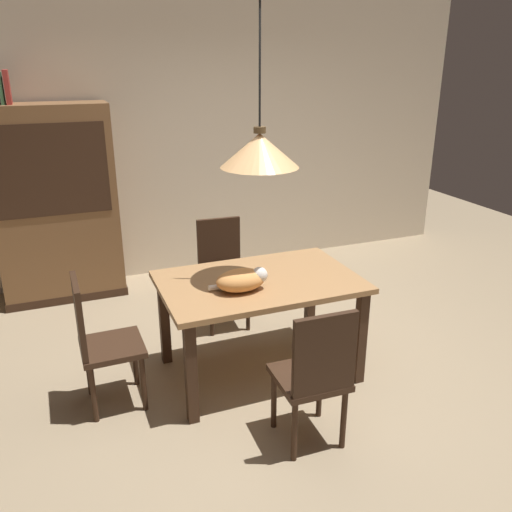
% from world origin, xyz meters
% --- Properties ---
extents(ground, '(10.00, 10.00, 0.00)m').
position_xyz_m(ground, '(0.00, 0.00, 0.00)').
color(ground, '#998466').
extents(back_wall, '(6.40, 0.10, 2.90)m').
position_xyz_m(back_wall, '(0.00, 2.65, 1.45)').
color(back_wall, beige).
rests_on(back_wall, ground).
extents(dining_table, '(1.40, 0.90, 0.75)m').
position_xyz_m(dining_table, '(-0.09, 0.35, 0.65)').
color(dining_table, '#A87A4C').
rests_on(dining_table, ground).
extents(chair_left_side, '(0.40, 0.40, 0.93)m').
position_xyz_m(chair_left_side, '(-1.22, 0.35, 0.51)').
color(chair_left_side, '#382316').
rests_on(chair_left_side, ground).
extents(chair_near_front, '(0.41, 0.41, 0.93)m').
position_xyz_m(chair_near_front, '(-0.09, -0.53, 0.51)').
color(chair_near_front, '#382316').
rests_on(chair_near_front, ground).
extents(chair_far_back, '(0.42, 0.42, 0.93)m').
position_xyz_m(chair_far_back, '(-0.08, 1.23, 0.51)').
color(chair_far_back, '#382316').
rests_on(chair_far_back, ground).
extents(cat_sleeping, '(0.39, 0.22, 0.16)m').
position_xyz_m(cat_sleeping, '(-0.26, 0.22, 0.83)').
color(cat_sleeping, '#E59951').
rests_on(cat_sleeping, dining_table).
extents(pendant_lamp, '(0.52, 0.52, 1.30)m').
position_xyz_m(pendant_lamp, '(-0.09, 0.35, 1.66)').
color(pendant_lamp, '#E0A86B').
extents(hutch_bookcase, '(1.12, 0.45, 1.85)m').
position_xyz_m(hutch_bookcase, '(-1.36, 2.32, 0.89)').
color(hutch_bookcase, brown).
rests_on(hutch_bookcase, ground).
extents(book_green_slim, '(0.03, 0.20, 0.26)m').
position_xyz_m(book_green_slim, '(-1.67, 2.32, 1.98)').
color(book_green_slim, '#427A4C').
rests_on(book_green_slim, hutch_bookcase).
extents(book_red_tall, '(0.04, 0.22, 0.28)m').
position_xyz_m(book_red_tall, '(-1.62, 2.32, 1.99)').
color(book_red_tall, '#B73833').
rests_on(book_red_tall, hutch_bookcase).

